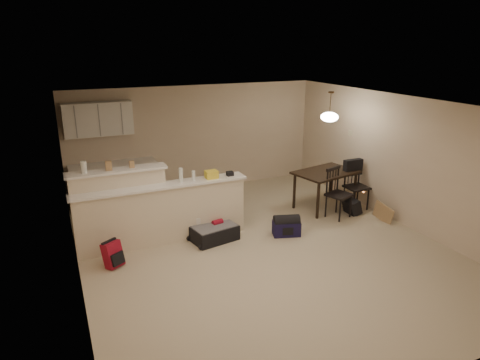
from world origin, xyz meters
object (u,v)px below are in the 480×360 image
dining_chair_far (357,186)px  navy_duffel (286,228)px  red_backpack (113,254)px  black_daypack (352,207)px  suitcase (214,233)px  dining_chair_near (339,193)px  dining_table (326,176)px  pendant_lamp (330,117)px

dining_chair_far → navy_duffel: bearing=-164.2°
red_backpack → black_daypack: size_ratio=1.23×
dining_chair_far → suitcase: 3.36m
dining_chair_near → navy_duffel: size_ratio=2.07×
navy_duffel → black_daypack: size_ratio=1.48×
dining_chair_far → suitcase: (-3.33, -0.20, -0.38)m
dining_table → navy_duffel: 1.81m
dining_table → black_daypack: size_ratio=4.31×
suitcase → red_backpack: red_backpack is taller
suitcase → navy_duffel: 1.35m
dining_table → navy_duffel: dining_table is taller
pendant_lamp → suitcase: bearing=-168.9°
red_backpack → black_daypack: red_backpack is taller
dining_chair_near → red_backpack: bearing=164.5°
pendant_lamp → suitcase: pendant_lamp is taller
suitcase → navy_duffel: (1.30, -0.35, 0.00)m
suitcase → dining_chair_near: bearing=-11.3°
suitcase → red_backpack: bearing=176.8°
dining_chair_far → dining_chair_near: bearing=-159.2°
dining_chair_far → dining_table: bearing=149.6°
dining_chair_near → red_backpack: (-4.53, -0.20, -0.31)m
red_backpack → pendant_lamp: bearing=-22.3°
dining_chair_near → navy_duffel: 1.49m
dining_chair_far → red_backpack: 5.18m
dining_table → red_backpack: 4.68m
black_daypack → pendant_lamp: bearing=31.9°
pendant_lamp → red_backpack: bearing=-170.4°
suitcase → pendant_lamp: bearing=0.5°
red_backpack → navy_duffel: bearing=-34.1°
suitcase → black_daypack: (3.09, 0.00, 0.01)m
dining_chair_near → dining_table: bearing=66.4°
dining_chair_near → black_daypack: size_ratio=3.05×
red_backpack → navy_duffel: red_backpack is taller
dining_table → dining_chair_near: bearing=-107.6°
suitcase → dining_table: bearing=0.5°
pendant_lamp → navy_duffel: bearing=-148.4°
pendant_lamp → red_backpack: (-4.58, -0.78, -1.78)m
dining_chair_far → red_backpack: (-5.16, -0.43, -0.31)m
dining_chair_far → black_daypack: size_ratio=3.05×
dining_chair_near → navy_duffel: dining_chair_near is taller
dining_chair_far → black_daypack: bearing=-140.6°
pendant_lamp → navy_duffel: pendant_lamp is taller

